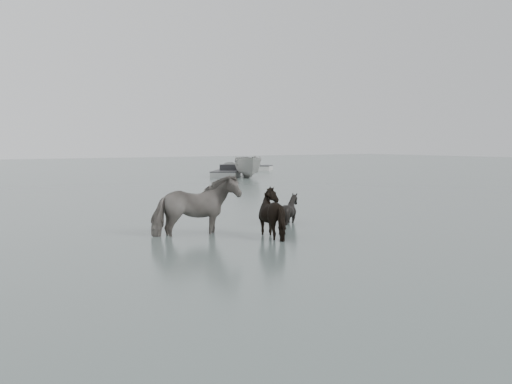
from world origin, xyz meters
TOP-DOWN VIEW (x-y plane):
  - ground at (0.00, 0.00)m, footprint 140.00×140.00m
  - pony_pinto at (-1.39, 1.04)m, footprint 2.22×1.25m
  - pony_dark at (0.19, -0.23)m, footprint 1.41×1.57m
  - pony_black at (1.89, 1.64)m, footprint 1.11×1.01m
  - boat_small at (12.93, 20.86)m, footprint 2.93×4.22m
  - skiff_port at (12.50, 22.67)m, footprint 4.53×4.98m
  - skiff_star at (18.72, 29.27)m, footprint 4.10×4.11m

SIDE VIEW (x-z plane):
  - ground at x=0.00m, z-range 0.00..0.00m
  - skiff_port at x=12.50m, z-range 0.00..0.75m
  - skiff_star at x=18.72m, z-range 0.00..0.75m
  - pony_black at x=1.89m, z-range 0.00..1.12m
  - pony_dark at x=0.19m, z-range 0.00..1.38m
  - boat_small at x=12.93m, z-range 0.00..1.53m
  - pony_pinto at x=-1.39m, z-range 0.00..1.77m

